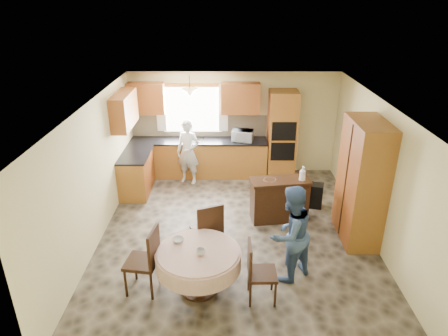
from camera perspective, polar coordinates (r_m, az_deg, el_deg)
floor at (r=7.61m, az=1.68°, el=-9.52°), size 5.00×6.00×0.01m
ceiling at (r=6.58m, az=1.94°, el=8.98°), size 5.00×6.00×0.01m
wall_back at (r=9.81m, az=1.38°, el=6.42°), size 5.00×0.02×2.50m
wall_front at (r=4.46m, az=2.75°, el=-17.32°), size 5.00×0.02×2.50m
wall_left at (r=7.38m, az=-18.01°, el=-0.86°), size 0.02×6.00×2.50m
wall_right at (r=7.50m, az=21.26°, el=-0.93°), size 0.02×6.00×2.50m
window at (r=9.72m, az=-4.56°, el=8.34°), size 1.40×0.03×1.10m
curtain_left at (r=9.75m, az=-9.04°, el=8.48°), size 0.22×0.02×1.15m
curtain_right at (r=9.63m, az=-0.09°, el=8.57°), size 0.22×0.02×1.15m
base_cab_back at (r=9.82m, az=-3.60°, el=1.38°), size 3.30×0.60×0.88m
counter_back at (r=9.66m, az=-3.67°, el=3.90°), size 3.30×0.64×0.04m
base_cab_left at (r=9.20m, az=-12.37°, el=-0.78°), size 0.60×1.20×0.88m
counter_left at (r=9.02m, az=-12.63°, el=1.88°), size 0.64×1.20×0.04m
backsplash at (r=9.84m, az=-3.60°, el=6.01°), size 3.30×0.02×0.55m
wall_cab_left at (r=9.65m, az=-11.01°, el=9.77°), size 0.85×0.33×0.72m
wall_cab_right at (r=9.48m, az=2.36°, el=9.92°), size 0.90×0.33×0.72m
wall_cab_side at (r=8.74m, az=-14.09°, el=8.02°), size 0.33×1.20×0.72m
oven_tower at (r=9.67m, az=8.25°, el=4.72°), size 0.66×0.62×2.12m
oven_upper at (r=9.31m, az=8.57°, el=5.19°), size 0.56×0.01×0.45m
oven_lower at (r=9.48m, az=8.39°, el=2.32°), size 0.56×0.01×0.45m
pendant at (r=9.13m, az=-4.91°, el=10.68°), size 0.36×0.36×0.18m
sideboard at (r=7.98m, az=7.89°, el=-4.66°), size 1.20×0.63×0.82m
space_heater at (r=8.64m, az=12.65°, el=-3.82°), size 0.43×0.35×0.52m
cupboard at (r=7.44m, az=19.14°, el=-1.92°), size 0.59×1.17×2.23m
dining_table at (r=6.06m, az=-3.69°, el=-12.95°), size 1.27×1.27×0.72m
chair_left at (r=6.15m, az=-10.96°, el=-12.43°), size 0.53×0.53×1.07m
chair_back at (r=6.68m, az=-2.25°, el=-8.68°), size 0.61×0.61×1.08m
chair_right at (r=5.95m, az=4.74°, el=-14.20°), size 0.42×0.42×0.96m
framed_picture at (r=8.39m, az=18.77°, el=4.13°), size 0.06×0.54×0.45m
microwave at (r=9.54m, az=2.66°, el=4.67°), size 0.55×0.42×0.27m
person_sink at (r=9.35m, az=-5.15°, el=2.29°), size 0.65×0.53×1.54m
person_dining at (r=6.27m, az=9.43°, el=-9.28°), size 0.98×0.95×1.59m
bowl_sideboard at (r=7.76m, az=6.54°, el=-1.84°), size 0.29×0.29×0.06m
bottle_sideboard at (r=7.79m, az=11.15°, el=-0.90°), size 0.17×0.17×0.34m
cup_table at (r=5.86m, az=-3.34°, el=-11.87°), size 0.14×0.14×0.10m
bowl_table at (r=6.18m, az=-6.56°, el=-10.20°), size 0.18×0.18×0.05m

